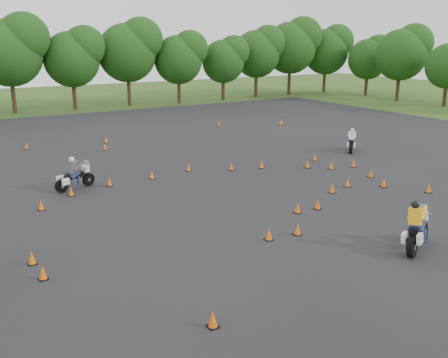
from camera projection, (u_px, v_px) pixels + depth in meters
The scene contains 7 objects.
ground at pixel (274, 230), 20.31m from camera, with size 140.00×140.00×0.00m, color #2D5119.
asphalt_pad at pixel (204, 192), 25.26m from camera, with size 62.00×62.00×0.00m, color black.
treeline at pixel (79, 68), 49.02m from camera, with size 86.81×32.73×10.91m.
traffic_cones at pixel (209, 191), 24.78m from camera, with size 35.95×32.96×0.45m.
rider_grey at pixel (74, 172), 25.64m from camera, with size 2.29×0.70×1.77m, color #45464D, non-canonical shape.
rider_yellow at pixel (420, 225), 18.23m from camera, with size 2.49×0.76×1.92m, color #F7AF16, non-canonical shape.
rider_white at pixel (351, 140), 34.26m from camera, with size 2.11×0.65×1.63m, color white, non-canonical shape.
Camera 1 is at (-11.52, -15.21, 7.53)m, focal length 40.00 mm.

